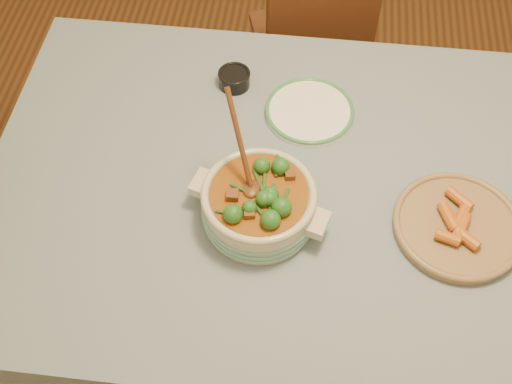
# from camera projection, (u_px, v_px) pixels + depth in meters

# --- Properties ---
(floor) EXTENTS (4.50, 4.50, 0.00)m
(floor) POSITION_uv_depth(u_px,v_px,m) (303.00, 314.00, 2.20)
(floor) COLOR #412212
(floor) RESTS_ON ground
(dining_table) EXTENTS (1.68, 1.08, 0.76)m
(dining_table) POSITION_uv_depth(u_px,v_px,m) (318.00, 207.00, 1.66)
(dining_table) COLOR brown
(dining_table) RESTS_ON floor
(stew_casserole) EXTENTS (0.34, 0.32, 0.31)m
(stew_casserole) POSITION_uv_depth(u_px,v_px,m) (259.00, 203.00, 1.48)
(stew_casserole) COLOR beige
(stew_casserole) RESTS_ON dining_table
(white_plate) EXTENTS (0.31, 0.31, 0.02)m
(white_plate) POSITION_uv_depth(u_px,v_px,m) (310.00, 111.00, 1.71)
(white_plate) COLOR white
(white_plate) RESTS_ON dining_table
(condiment_bowl) EXTENTS (0.10, 0.10, 0.05)m
(condiment_bowl) POSITION_uv_depth(u_px,v_px,m) (234.00, 78.00, 1.76)
(condiment_bowl) COLOR black
(condiment_bowl) RESTS_ON dining_table
(fried_plate) EXTENTS (0.32, 0.32, 0.05)m
(fried_plate) POSITION_uv_depth(u_px,v_px,m) (458.00, 225.00, 1.50)
(fried_plate) COLOR #937951
(fried_plate) RESTS_ON dining_table
(chair_far) EXTENTS (0.47, 0.47, 0.80)m
(chair_far) POSITION_uv_depth(u_px,v_px,m) (312.00, 44.00, 2.32)
(chair_far) COLOR brown
(chair_far) RESTS_ON floor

